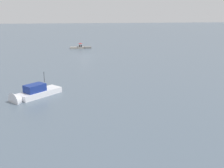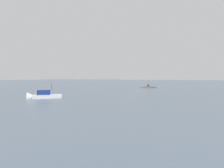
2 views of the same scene
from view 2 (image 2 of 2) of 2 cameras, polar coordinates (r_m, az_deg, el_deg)
ground_plane at (r=68.57m, az=7.12°, el=-1.82°), size 500.00×500.00×0.00m
seawall_pier at (r=84.34m, az=10.78°, el=-0.92°), size 6.91×1.95×0.56m
person_seated_dark_left at (r=84.11m, az=10.89°, el=-0.57°), size 0.41×0.62×0.73m
person_seated_brown_right at (r=84.37m, az=10.55°, el=-0.56°), size 0.41×0.62×0.73m
umbrella_open_red at (r=84.28m, az=10.74°, el=0.03°), size 1.42×1.42×1.30m
motorboat_white_mid at (r=44.66m, az=-20.16°, el=-3.46°), size 6.85×6.38×4.03m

